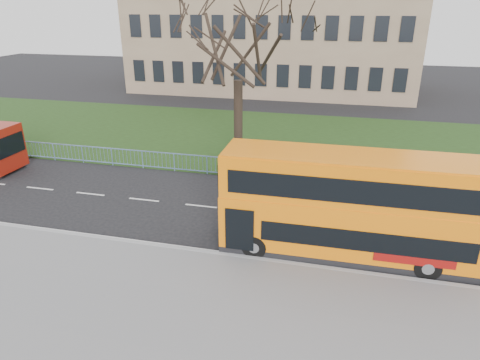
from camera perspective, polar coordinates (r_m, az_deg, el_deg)
name	(u,v)px	position (r m, az deg, el deg)	size (l,w,h in m)	color
ground	(250,239)	(17.99, 1.39, -7.85)	(120.00, 120.00, 0.00)	black
pavement	(197,358)	(12.76, -5.69, -22.59)	(80.00, 10.50, 0.12)	slate
kerb	(242,257)	(16.66, 0.22, -10.26)	(80.00, 0.20, 0.14)	gray
grass_verge	(293,140)	(31.01, 7.11, 5.32)	(80.00, 15.40, 0.08)	#1F3613
guard_railing	(276,171)	(23.62, 4.85, 1.20)	(40.00, 0.12, 1.10)	#7696D2
bare_tree	(238,65)	(26.17, -0.26, 15.11)	(7.92, 7.92, 11.32)	black
civic_building	(275,24)	(50.91, 4.64, 20.02)	(30.00, 15.00, 14.00)	#886F56
yellow_bus	(351,204)	(16.45, 14.53, -3.16)	(9.64, 2.42, 4.03)	orange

